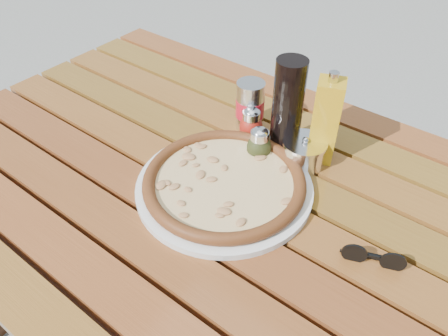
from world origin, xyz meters
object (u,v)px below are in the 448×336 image
Objects in this scene: parmesan_tin at (304,152)px; sunglasses at (373,257)px; dark_bottle at (287,108)px; soda_can at (250,106)px; table at (218,209)px; plate at (224,187)px; olive_oil_cruet at (326,121)px; oregano_shaker at (259,145)px; pepper_shaker at (251,124)px; pizza at (224,181)px.

parmesan_tin is 0.28m from sunglasses.
dark_bottle is 0.12m from soda_can.
table is 3.89× the size of plate.
soda_can is 0.57× the size of olive_oil_cruet.
olive_oil_cruet is (0.08, 0.02, -0.01)m from dark_bottle.
table is 17.07× the size of oregano_shaker.
plate is 1.64× the size of dark_bottle.
plate is at bearing -67.55° from soda_can.
pepper_shaker is at bearing -50.58° from soda_can.
sunglasses is (0.33, 0.01, 0.09)m from table.
table is at bearing -77.16° from pepper_shaker.
oregano_shaker reaches higher than parmesan_tin.
soda_can is at bearing 132.04° from sunglasses.
soda_can is (-0.03, 0.03, 0.02)m from pepper_shaker.
pepper_shaker is at bearing -172.02° from dark_bottle.
table is 0.09m from plate.
pepper_shaker is at bearing -167.62° from olive_oil_cruet.
pepper_shaker is at bearing 134.55° from sunglasses.
pizza is 3.63× the size of sunglasses.
plate is at bearing -116.23° from parmesan_tin.
plate is 0.31m from sunglasses.
table is at bearing 165.36° from plate.
olive_oil_cruet is (0.12, 0.21, 0.17)m from table.
pepper_shaker and oregano_shaker have the same top height.
pizza is at bearing -14.64° from table.
table is at bearing 165.36° from pizza.
pepper_shaker is (-0.04, 0.17, 0.11)m from table.
sunglasses is (0.37, -0.17, -0.02)m from pepper_shaker.
dark_bottle reaches higher than soda_can.
pizza is at bearing -89.26° from oregano_shaker.
oregano_shaker is at bearing 90.74° from pizza.
table is at bearing -122.23° from parmesan_tin.
dark_bottle reaches higher than sunglasses.
olive_oil_cruet reaches higher than pepper_shaker.
plate is at bearing -71.49° from pepper_shaker.
sunglasses is at bearing 1.88° from plate.
soda_can is 0.18m from parmesan_tin.
oregano_shaker is at bearing -139.94° from olive_oil_cruet.
parmesan_tin is at bearing 123.77° from sunglasses.
oregano_shaker is at bearing -111.13° from dark_bottle.
parmesan_tin reaches higher than sunglasses.
olive_oil_cruet is 1.71× the size of parmesan_tin.
pizza is 4.76× the size of oregano_shaker.
olive_oil_cruet reaches higher than table.
plate is 4.39× the size of pepper_shaker.
soda_can is 1.12× the size of sunglasses.
pizza is at bearing -71.49° from pepper_shaker.
table is at bearing -98.76° from oregano_shaker.
soda_can reaches higher than plate.
table is 0.26m from soda_can.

